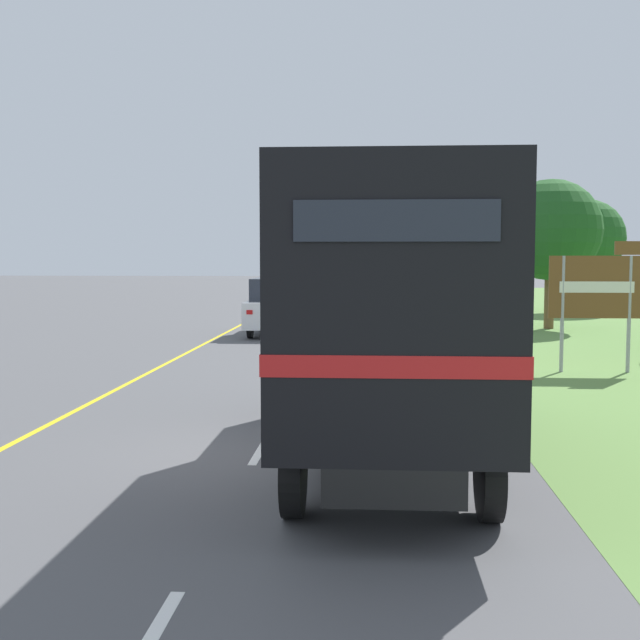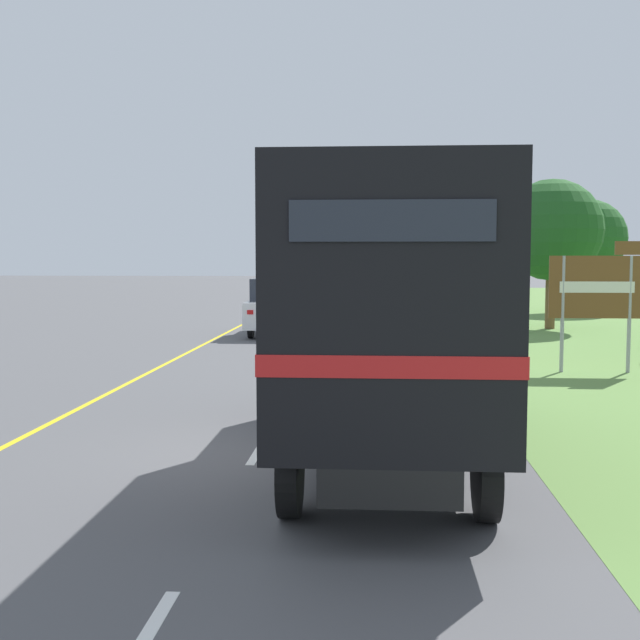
{
  "view_description": "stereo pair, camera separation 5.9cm",
  "coord_description": "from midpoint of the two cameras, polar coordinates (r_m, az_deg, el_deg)",
  "views": [
    {
      "loc": [
        1.58,
        -10.85,
        2.75
      ],
      "look_at": [
        0.3,
        8.52,
        1.2
      ],
      "focal_mm": 45.0,
      "sensor_mm": 36.0,
      "label": 1
    },
    {
      "loc": [
        1.64,
        -10.85,
        2.75
      ],
      "look_at": [
        0.3,
        8.52,
        1.2
      ],
      "focal_mm": 45.0,
      "sensor_mm": 36.0,
      "label": 2
    }
  ],
  "objects": [
    {
      "name": "edge_line_yellow",
      "position": [
        33.47,
        -5.36,
        -0.17
      ],
      "size": [
        0.12,
        75.86,
        0.01
      ],
      "primitive_type": "cube",
      "color": "yellow",
      "rests_on": "ground"
    },
    {
      "name": "centre_dash_mid_b",
      "position": [
        24.98,
        0.06,
        -1.75
      ],
      "size": [
        0.12,
        2.6,
        0.01
      ],
      "primitive_type": "cube",
      "color": "white",
      "rests_on": "ground"
    },
    {
      "name": "lead_car_blue_ahead",
      "position": [
        44.92,
        3.87,
        2.32
      ],
      "size": [
        1.8,
        4.57,
        2.0
      ],
      "color": "black",
      "rests_on": "ground"
    },
    {
      "name": "centre_dash_farthest",
      "position": [
        38.1,
        1.35,
        0.43
      ],
      "size": [
        0.12,
        2.6,
        0.01
      ],
      "primitive_type": "cube",
      "color": "white",
      "rests_on": "ground"
    },
    {
      "name": "lead_car_white_ahead",
      "position": [
        60.96,
        0.34,
        2.88
      ],
      "size": [
        1.8,
        4.01,
        1.9
      ],
      "color": "black",
      "rests_on": "ground"
    },
    {
      "name": "centre_dash_near",
      "position": [
        12.0,
        -4.08,
        -8.67
      ],
      "size": [
        0.12,
        2.6,
        0.01
      ],
      "primitive_type": "cube",
      "color": "white",
      "rests_on": "ground"
    },
    {
      "name": "roadside_tree_far",
      "position": [
        41.21,
        18.37,
        5.56
      ],
      "size": [
        3.72,
        3.72,
        5.5
      ],
      "color": "#4C3823",
      "rests_on": "ground"
    },
    {
      "name": "horse_trailer_truck",
      "position": [
        10.57,
        4.68,
        0.69
      ],
      "size": [
        2.39,
        7.8,
        3.69
      ],
      "color": "black",
      "rests_on": "ground"
    },
    {
      "name": "lead_car_white",
      "position": [
        28.1,
        -3.17,
        0.98
      ],
      "size": [
        1.8,
        4.32,
        1.99
      ],
      "color": "black",
      "rests_on": "ground"
    },
    {
      "name": "centre_dash_far",
      "position": [
        31.53,
        0.84,
        -0.44
      ],
      "size": [
        0.12,
        2.6,
        0.01
      ],
      "primitive_type": "cube",
      "color": "white",
      "rests_on": "ground"
    },
    {
      "name": "highway_sign",
      "position": [
        19.96,
        19.08,
        2.05
      ],
      "size": [
        2.21,
        0.09,
        3.1
      ],
      "color": "#9E9EA3",
      "rests_on": "ground"
    },
    {
      "name": "ground_plane",
      "position": [
        11.31,
        -4.59,
        -9.52
      ],
      "size": [
        200.0,
        200.0,
        0.0
      ],
      "primitive_type": "plane",
      "color": "#515154"
    },
    {
      "name": "roadside_tree_mid",
      "position": [
        31.53,
        16.04,
        6.15
      ],
      "size": [
        3.81,
        3.81,
        5.64
      ],
      "color": "brown",
      "rests_on": "ground"
    },
    {
      "name": "centre_dash_mid_a",
      "position": [
        18.45,
        -1.27,
        -4.0
      ],
      "size": [
        0.12,
        2.6,
        0.01
      ],
      "primitive_type": "cube",
      "color": "white",
      "rests_on": "ground"
    }
  ]
}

